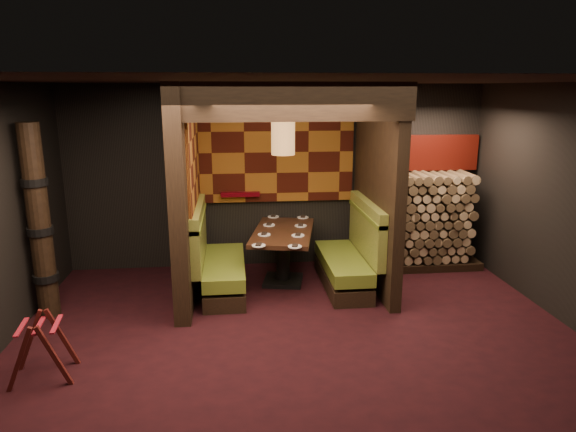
# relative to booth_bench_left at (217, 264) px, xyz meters

# --- Properties ---
(floor) EXTENTS (6.50, 5.50, 0.02)m
(floor) POSITION_rel_booth_bench_left_xyz_m (0.96, -1.65, -0.41)
(floor) COLOR black
(floor) RESTS_ON ground
(ceiling) EXTENTS (6.50, 5.50, 0.02)m
(ceiling) POSITION_rel_booth_bench_left_xyz_m (0.96, -1.65, 2.46)
(ceiling) COLOR black
(ceiling) RESTS_ON ground
(wall_back) EXTENTS (6.50, 0.02, 2.85)m
(wall_back) POSITION_rel_booth_bench_left_xyz_m (0.96, 1.11, 1.02)
(wall_back) COLOR black
(wall_back) RESTS_ON ground
(wall_front) EXTENTS (6.50, 0.02, 2.85)m
(wall_front) POSITION_rel_booth_bench_left_xyz_m (0.96, -4.41, 1.02)
(wall_front) COLOR black
(wall_front) RESTS_ON ground
(partition_left) EXTENTS (0.20, 2.20, 2.85)m
(partition_left) POSITION_rel_booth_bench_left_xyz_m (-0.39, -0.00, 1.02)
(partition_left) COLOR black
(partition_left) RESTS_ON floor
(partition_right) EXTENTS (0.15, 2.10, 2.85)m
(partition_right) POSITION_rel_booth_bench_left_xyz_m (2.26, 0.05, 1.02)
(partition_right) COLOR black
(partition_right) RESTS_ON floor
(header_beam) EXTENTS (2.85, 0.18, 0.44)m
(header_beam) POSITION_rel_booth_bench_left_xyz_m (0.94, -0.95, 2.23)
(header_beam) COLOR black
(header_beam) RESTS_ON partition_left
(tapa_back_panel) EXTENTS (2.40, 0.06, 1.55)m
(tapa_back_panel) POSITION_rel_booth_bench_left_xyz_m (0.94, 1.06, 1.42)
(tapa_back_panel) COLOR #8E5018
(tapa_back_panel) RESTS_ON wall_back
(tapa_side_panel) EXTENTS (0.04, 1.85, 1.45)m
(tapa_side_panel) POSITION_rel_booth_bench_left_xyz_m (-0.27, 0.17, 1.45)
(tapa_side_panel) COLOR #8E5018
(tapa_side_panel) RESTS_ON partition_left
(lacquer_shelf) EXTENTS (0.60, 0.12, 0.07)m
(lacquer_shelf) POSITION_rel_booth_bench_left_xyz_m (0.36, 1.00, 0.78)
(lacquer_shelf) COLOR #58040E
(lacquer_shelf) RESTS_ON wall_back
(booth_bench_left) EXTENTS (0.68, 1.60, 1.14)m
(booth_bench_left) POSITION_rel_booth_bench_left_xyz_m (0.00, 0.00, 0.00)
(booth_bench_left) COLOR black
(booth_bench_left) RESTS_ON floor
(booth_bench_right) EXTENTS (0.68, 1.60, 1.14)m
(booth_bench_right) POSITION_rel_booth_bench_left_xyz_m (1.89, 0.00, 0.00)
(booth_bench_right) COLOR black
(booth_bench_right) RESTS_ON floor
(dining_table) EXTENTS (1.10, 1.63, 0.79)m
(dining_table) POSITION_rel_booth_bench_left_xyz_m (0.95, 0.23, 0.16)
(dining_table) COLOR black
(dining_table) RESTS_ON floor
(place_settings) EXTENTS (0.95, 1.79, 0.03)m
(place_settings) POSITION_rel_booth_bench_left_xyz_m (0.95, 0.23, 0.40)
(place_settings) COLOR white
(place_settings) RESTS_ON dining_table
(pendant_lamp) EXTENTS (0.33, 0.33, 0.96)m
(pendant_lamp) POSITION_rel_booth_bench_left_xyz_m (0.95, 0.18, 1.72)
(pendant_lamp) COLOR #A16C38
(pendant_lamp) RESTS_ON ceiling
(luggage_rack) EXTENTS (0.66, 0.50, 0.67)m
(luggage_rack) POSITION_rel_booth_bench_left_xyz_m (-1.65, -2.05, -0.06)
(luggage_rack) COLOR #471411
(luggage_rack) RESTS_ON floor
(totem_column) EXTENTS (0.31, 0.31, 2.40)m
(totem_column) POSITION_rel_booth_bench_left_xyz_m (-2.09, -0.55, 0.79)
(totem_column) COLOR black
(totem_column) RESTS_ON floor
(firewood_stack) EXTENTS (1.73, 0.70, 1.50)m
(firewood_stack) POSITION_rel_booth_bench_left_xyz_m (3.25, 0.70, 0.35)
(firewood_stack) COLOR black
(firewood_stack) RESTS_ON floor
(mosaic_header) EXTENTS (1.83, 0.10, 0.56)m
(mosaic_header) POSITION_rel_booth_bench_left_xyz_m (3.25, 1.03, 1.38)
(mosaic_header) COLOR maroon
(mosaic_header) RESTS_ON wall_back
(bay_front_post) EXTENTS (0.08, 0.08, 2.85)m
(bay_front_post) POSITION_rel_booth_bench_left_xyz_m (2.35, 0.31, 1.02)
(bay_front_post) COLOR black
(bay_front_post) RESTS_ON floor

